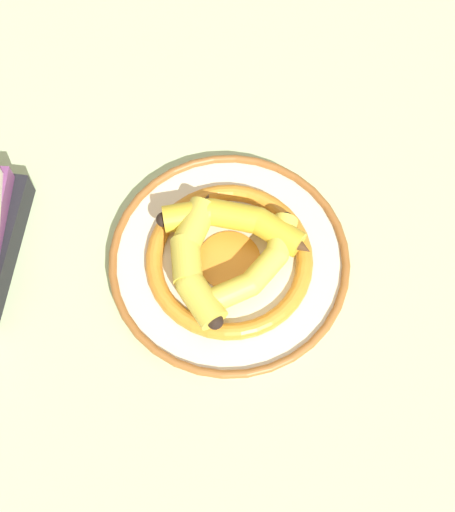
{
  "coord_description": "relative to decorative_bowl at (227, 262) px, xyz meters",
  "views": [
    {
      "loc": [
        0.3,
        -0.25,
        0.89
      ],
      "look_at": [
        0.03,
        -0.0,
        0.04
      ],
      "focal_mm": 50.0,
      "sensor_mm": 36.0,
      "label": 1
    }
  ],
  "objects": [
    {
      "name": "banana_a",
      "position": [
        -0.02,
        0.04,
        0.03
      ],
      "size": [
        0.18,
        0.13,
        0.04
      ],
      "rotation": [
        0.0,
        0.0,
        3.78
      ],
      "color": "gold",
      "rests_on": "decorative_bowl"
    },
    {
      "name": "decorative_bowl",
      "position": [
        0.0,
        0.0,
        0.0
      ],
      "size": [
        0.32,
        0.32,
        0.03
      ],
      "color": "beige",
      "rests_on": "ground_plane"
    },
    {
      "name": "ground_plane",
      "position": [
        -0.03,
        0.0,
        -0.01
      ],
      "size": [
        2.8,
        2.8,
        0.0
      ],
      "primitive_type": "plane",
      "color": "#B2C693"
    },
    {
      "name": "banana_c",
      "position": [
        0.04,
        0.02,
        0.03
      ],
      "size": [
        0.07,
        0.17,
        0.03
      ],
      "rotation": [
        0.0,
        0.0,
        8.0
      ],
      "color": "yellow",
      "rests_on": "decorative_bowl"
    },
    {
      "name": "banana_b",
      "position": [
        -0.02,
        -0.04,
        0.04
      ],
      "size": [
        0.16,
        0.14,
        0.04
      ],
      "rotation": [
        0.0,
        0.0,
        5.65
      ],
      "color": "gold",
      "rests_on": "decorative_bowl"
    }
  ]
}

